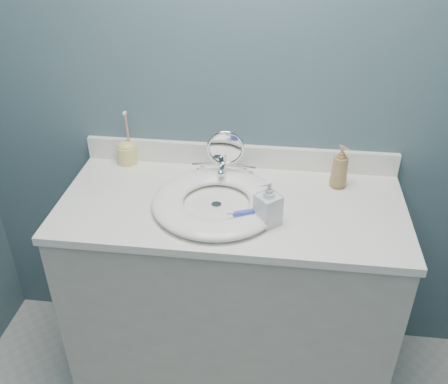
% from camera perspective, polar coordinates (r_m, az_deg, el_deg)
% --- Properties ---
extents(back_wall, '(2.20, 0.02, 2.40)m').
position_cam_1_polar(back_wall, '(1.86, 1.92, 11.81)').
color(back_wall, '#46606A').
rests_on(back_wall, ground).
extents(vanity_cabinet, '(1.20, 0.55, 0.85)m').
position_cam_1_polar(vanity_cabinet, '(2.05, 0.77, -11.80)').
color(vanity_cabinet, beige).
rests_on(vanity_cabinet, ground).
extents(countertop, '(1.22, 0.57, 0.03)m').
position_cam_1_polar(countertop, '(1.77, 0.87, -1.58)').
color(countertop, white).
rests_on(countertop, vanity_cabinet).
extents(backsplash, '(1.22, 0.02, 0.09)m').
position_cam_1_polar(backsplash, '(1.96, 1.74, 4.16)').
color(backsplash, white).
rests_on(backsplash, countertop).
extents(basin, '(0.45, 0.45, 0.04)m').
position_cam_1_polar(basin, '(1.73, -0.88, -1.08)').
color(basin, white).
rests_on(basin, countertop).
extents(drain, '(0.04, 0.04, 0.01)m').
position_cam_1_polar(drain, '(1.74, -0.87, -1.49)').
color(drain, silver).
rests_on(drain, countertop).
extents(faucet, '(0.25, 0.13, 0.07)m').
position_cam_1_polar(faucet, '(1.89, -0.06, 2.42)').
color(faucet, silver).
rests_on(faucet, countertop).
extents(makeup_mirror, '(0.14, 0.08, 0.21)m').
position_cam_1_polar(makeup_mirror, '(1.83, 0.17, 4.38)').
color(makeup_mirror, silver).
rests_on(makeup_mirror, countertop).
extents(soap_bottle_amber, '(0.09, 0.09, 0.17)m').
position_cam_1_polar(soap_bottle_amber, '(1.86, 13.12, 2.85)').
color(soap_bottle_amber, '#9A7545').
rests_on(soap_bottle_amber, countertop).
extents(soap_bottle_clear, '(0.10, 0.10, 0.16)m').
position_cam_1_polar(soap_bottle_clear, '(1.62, 5.09, -1.23)').
color(soap_bottle_clear, silver).
rests_on(soap_bottle_clear, countertop).
extents(toothbrush_holder, '(0.08, 0.08, 0.22)m').
position_cam_1_polar(toothbrush_holder, '(2.02, -11.05, 4.58)').
color(toothbrush_holder, '#E7D173').
rests_on(toothbrush_holder, countertop).
extents(toothbrush_lying, '(0.17, 0.08, 0.02)m').
position_cam_1_polar(toothbrush_lying, '(1.64, 3.35, -2.20)').
color(toothbrush_lying, blue).
rests_on(toothbrush_lying, basin).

